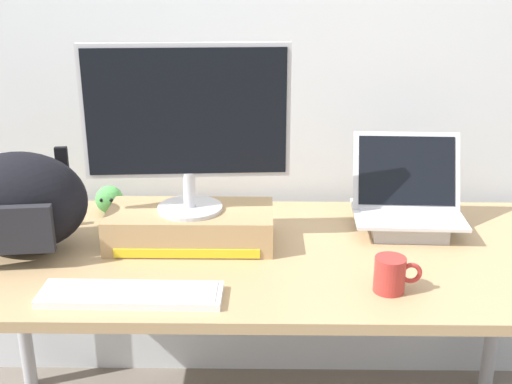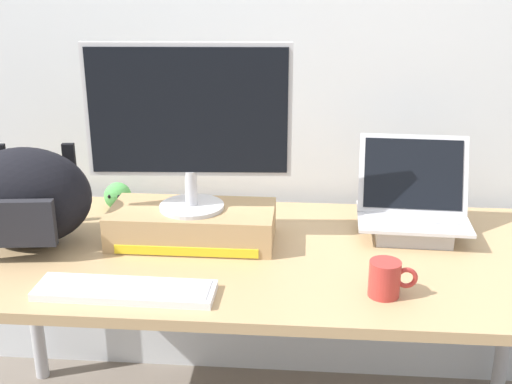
# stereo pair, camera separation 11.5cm
# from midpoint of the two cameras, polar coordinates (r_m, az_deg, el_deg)

# --- Properties ---
(back_wall) EXTENTS (7.00, 0.10, 2.60)m
(back_wall) POSITION_cam_midpoint_polar(r_m,az_deg,el_deg) (2.21, -1.37, 14.19)
(back_wall) COLOR silver
(back_wall) RESTS_ON ground
(desk) EXTENTS (1.83, 0.80, 0.72)m
(desk) POSITION_cam_midpoint_polar(r_m,az_deg,el_deg) (1.91, -1.74, -6.94)
(desk) COLOR tan
(desk) RESTS_ON ground
(toner_box_yellow) EXTENTS (0.48, 0.23, 0.10)m
(toner_box_yellow) POSITION_cam_midpoint_polar(r_m,az_deg,el_deg) (1.92, -7.49, -3.04)
(toner_box_yellow) COLOR tan
(toner_box_yellow) RESTS_ON desk
(desktop_monitor) EXTENTS (0.58, 0.19, 0.48)m
(desktop_monitor) POSITION_cam_midpoint_polar(r_m,az_deg,el_deg) (1.82, -7.94, 6.10)
(desktop_monitor) COLOR silver
(desktop_monitor) RESTS_ON toner_box_yellow
(open_laptop) EXTENTS (0.34, 0.26, 0.29)m
(open_laptop) POSITION_cam_midpoint_polar(r_m,az_deg,el_deg) (2.04, 11.57, -1.75)
(open_laptop) COLOR #ADADB2
(open_laptop) RESTS_ON desk
(external_keyboard) EXTENTS (0.46, 0.13, 0.02)m
(external_keyboard) POSITION_cam_midpoint_polar(r_m,az_deg,el_deg) (1.66, -12.94, -8.81)
(external_keyboard) COLOR white
(external_keyboard) RESTS_ON desk
(messenger_backpack) EXTENTS (0.40, 0.30, 0.29)m
(messenger_backpack) POSITION_cam_midpoint_polar(r_m,az_deg,el_deg) (1.96, -21.72, -0.95)
(messenger_backpack) COLOR black
(messenger_backpack) RESTS_ON desk
(coffee_mug) EXTENTS (0.12, 0.08, 0.09)m
(coffee_mug) POSITION_cam_midpoint_polar(r_m,az_deg,el_deg) (1.66, 9.85, -7.20)
(coffee_mug) COLOR #B2332D
(coffee_mug) RESTS_ON desk
(plush_toy) EXTENTS (0.09, 0.09, 0.09)m
(plush_toy) POSITION_cam_midpoint_polar(r_m,az_deg,el_deg) (2.20, -14.27, -0.64)
(plush_toy) COLOR #56B256
(plush_toy) RESTS_ON desk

